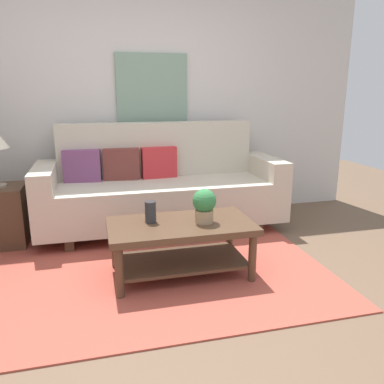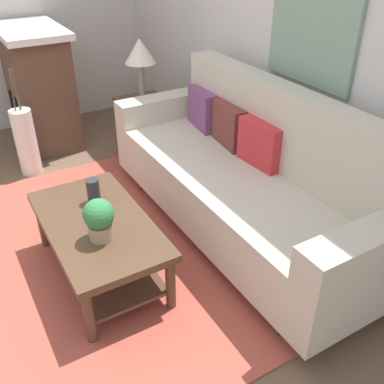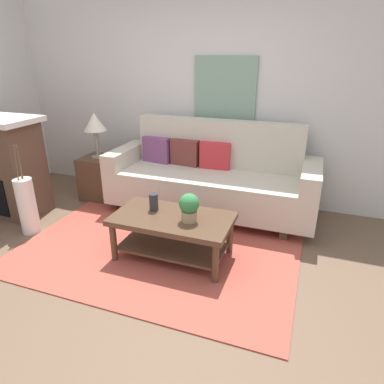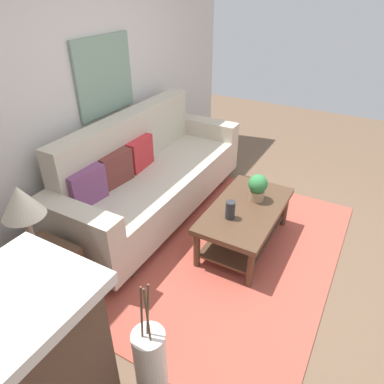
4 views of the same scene
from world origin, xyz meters
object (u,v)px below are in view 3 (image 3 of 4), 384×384
object	(u,v)px
couch	(212,178)
floor_vase	(27,206)
throw_pillow_maroon	(185,152)
fireplace	(2,166)
throw_pillow_crimson	(215,155)
throw_pillow_plum	(157,150)
coffee_table	(173,228)
table_lamp	(95,124)
framed_painting	(225,88)
tabletop_vase	(154,202)
potted_plant_tabletop	(189,207)
side_table	(101,178)

from	to	relation	value
couch	floor_vase	xyz separation A→B (m)	(-1.69, -1.17, -0.13)
throw_pillow_maroon	fireplace	size ratio (longest dim) A/B	0.31
couch	throw_pillow_crimson	size ratio (longest dim) A/B	6.74
throw_pillow_plum	coffee_table	world-z (taller)	throw_pillow_plum
table_lamp	framed_painting	size ratio (longest dim) A/B	0.75
floor_vase	framed_painting	size ratio (longest dim) A/B	0.80
throw_pillow_plum	throw_pillow_crimson	bearing A→B (deg)	0.00
couch	fireplace	size ratio (longest dim) A/B	2.09
throw_pillow_maroon	table_lamp	world-z (taller)	table_lamp
couch	tabletop_vase	size ratio (longest dim) A/B	14.62
throw_pillow_plum	potted_plant_tabletop	xyz separation A→B (m)	(0.90, -1.25, -0.11)
throw_pillow_crimson	table_lamp	size ratio (longest dim) A/B	0.63
fireplace	framed_painting	xyz separation A→B (m)	(2.32, 1.31, 0.84)
throw_pillow_plum	couch	bearing A→B (deg)	-9.17
couch	potted_plant_tabletop	size ratio (longest dim) A/B	9.27
floor_vase	tabletop_vase	bearing A→B (deg)	5.77
throw_pillow_maroon	throw_pillow_crimson	size ratio (longest dim) A/B	1.00
fireplace	floor_vase	distance (m)	0.76
throw_pillow_maroon	tabletop_vase	bearing A→B (deg)	-83.92
couch	fireplace	bearing A→B (deg)	-159.97
side_table	table_lamp	world-z (taller)	table_lamp
framed_painting	side_table	bearing A→B (deg)	-160.09
coffee_table	table_lamp	world-z (taller)	table_lamp
potted_plant_tabletop	floor_vase	distance (m)	1.85
coffee_table	table_lamp	bearing A→B (deg)	145.51
side_table	fireplace	xyz separation A→B (m)	(-0.81, -0.76, 0.31)
potted_plant_tabletop	table_lamp	size ratio (longest dim) A/B	0.46
throw_pillow_plum	table_lamp	world-z (taller)	table_lamp
throw_pillow_crimson	throw_pillow_plum	bearing A→B (deg)	180.00
throw_pillow_crimson	table_lamp	world-z (taller)	table_lamp
throw_pillow_maroon	floor_vase	size ratio (longest dim) A/B	0.59
throw_pillow_maroon	tabletop_vase	xyz separation A→B (m)	(0.12, -1.15, -0.17)
throw_pillow_plum	throw_pillow_maroon	xyz separation A→B (m)	(0.39, 0.00, 0.00)
couch	coffee_table	bearing A→B (deg)	-92.29
throw_pillow_plum	side_table	size ratio (longest dim) A/B	0.64
throw_pillow_crimson	tabletop_vase	world-z (taller)	throw_pillow_crimson
floor_vase	framed_painting	bearing A→B (deg)	43.97
throw_pillow_maroon	potted_plant_tabletop	size ratio (longest dim) A/B	1.37
side_table	framed_painting	distance (m)	1.98
couch	throw_pillow_maroon	world-z (taller)	couch
side_table	potted_plant_tabletop	bearing A→B (deg)	-32.32
throw_pillow_crimson	tabletop_vase	size ratio (longest dim) A/B	2.17
throw_pillow_plum	coffee_table	xyz separation A→B (m)	(0.73, -1.22, -0.37)
throw_pillow_crimson	potted_plant_tabletop	world-z (taller)	throw_pillow_crimson
throw_pillow_maroon	table_lamp	distance (m)	1.19
throw_pillow_plum	framed_painting	size ratio (longest dim) A/B	0.47
table_lamp	fireplace	xyz separation A→B (m)	(-0.81, -0.76, -0.41)
throw_pillow_plum	fireplace	world-z (taller)	fireplace
potted_plant_tabletop	side_table	bearing A→B (deg)	147.68
floor_vase	framed_painting	xyz separation A→B (m)	(1.69, 1.64, 1.12)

